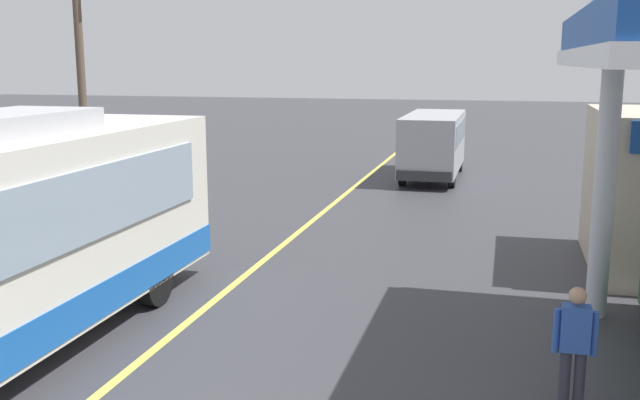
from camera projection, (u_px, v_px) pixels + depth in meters
ground at (350, 190)px, 25.17m from camera, size 120.00×120.00×0.00m
lane_divider_stripe at (313, 221)px, 20.41m from camera, size 0.16×50.00×0.01m
minibus_opposing_lane at (433, 140)px, 27.55m from camera, size 2.04×6.13×2.44m
pedestrian_by_shop at (574, 342)px, 9.16m from camera, size 0.55×0.22×1.66m
utility_pole_roadside at (81, 78)px, 21.23m from camera, size 1.80×0.24×7.51m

